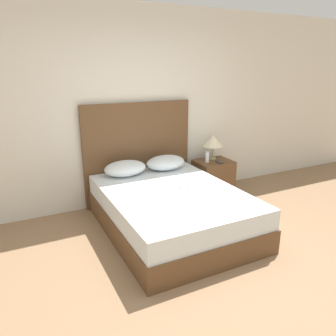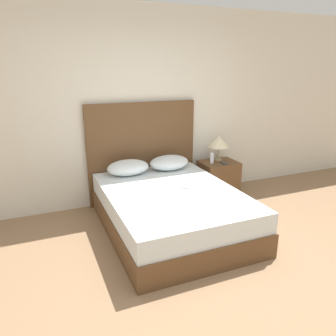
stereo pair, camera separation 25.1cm
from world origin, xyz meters
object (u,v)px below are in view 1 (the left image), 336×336
(table_lamp, at_px, (213,141))
(phone_on_nightstand, at_px, (219,162))
(nightstand, at_px, (213,178))
(bed, at_px, (172,210))
(phone_on_bed, at_px, (184,187))

(table_lamp, height_order, phone_on_nightstand, table_lamp)
(nightstand, height_order, phone_on_nightstand, phone_on_nightstand)
(bed, height_order, phone_on_bed, phone_on_bed)
(nightstand, bearing_deg, table_lamp, 68.08)
(bed, relative_size, phone_on_nightstand, 12.66)
(phone_on_bed, height_order, table_lamp, table_lamp)
(bed, relative_size, phone_on_bed, 12.40)
(phone_on_bed, xyz_separation_m, table_lamp, (0.95, 0.79, 0.31))
(bed, height_order, table_lamp, table_lamp)
(table_lamp, distance_m, phone_on_nightstand, 0.34)
(bed, height_order, nightstand, nightstand)
(phone_on_bed, bearing_deg, table_lamp, 39.72)
(phone_on_bed, distance_m, nightstand, 1.18)
(phone_on_nightstand, bearing_deg, phone_on_bed, -147.48)
(bed, xyz_separation_m, nightstand, (1.09, 0.73, 0.02))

